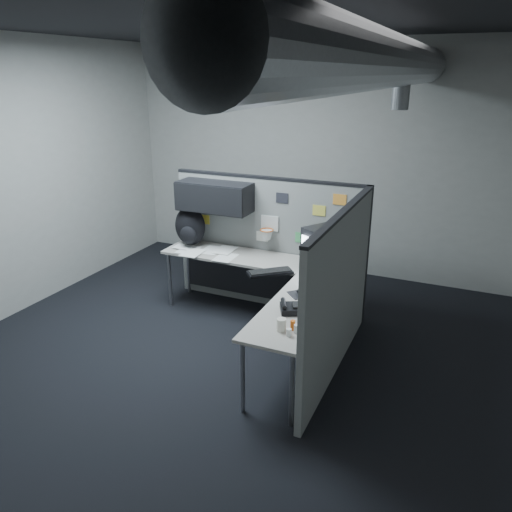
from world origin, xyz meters
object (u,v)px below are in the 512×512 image
at_px(desk, 266,278).
at_px(backpack, 190,227).
at_px(keyboard, 270,272).
at_px(monitor, 328,250).
at_px(phone, 290,308).

xyz_separation_m(desk, backpack, (-1.18, 0.36, 0.36)).
height_order(desk, backpack, backpack).
bearing_deg(keyboard, monitor, 35.67).
bearing_deg(desk, monitor, 17.50).
relative_size(keyboard, backpack, 0.98).
relative_size(monitor, phone, 2.21).
relative_size(monitor, keyboard, 1.22).
bearing_deg(backpack, keyboard, -22.37).
bearing_deg(backpack, desk, -18.50).
height_order(desk, monitor, monitor).
xyz_separation_m(monitor, keyboard, (-0.53, -0.32, -0.23)).
distance_m(monitor, backpack, 1.82).
bearing_deg(phone, desk, 108.40).
bearing_deg(desk, keyboard, -52.47).
height_order(monitor, phone, monitor).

